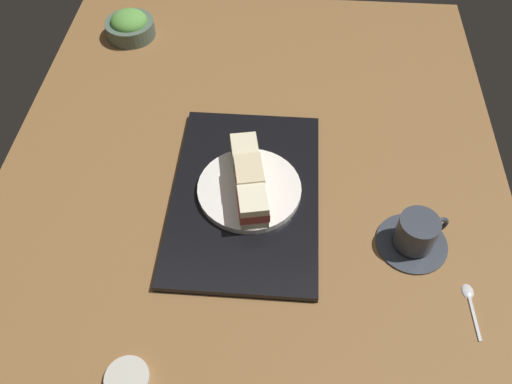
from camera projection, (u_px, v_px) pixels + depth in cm
name	position (u px, v px, depth cm)	size (l,w,h in cm)	color
ground_plane	(249.00, 209.00, 99.58)	(140.00, 100.00, 3.00)	brown
serving_tray	(245.00, 195.00, 98.84)	(41.91, 27.49, 1.51)	black
sandwich_plate	(249.00, 189.00, 97.88)	(19.50, 19.50, 1.33)	white
sandwich_near	(245.00, 154.00, 99.14)	(8.02, 6.36, 4.83)	beige
sandwich_middle	(249.00, 177.00, 95.12)	(7.91, 6.31, 5.65)	beige
sandwich_far	(253.00, 205.00, 91.57)	(7.72, 6.50, 5.26)	#EFE5C1
salad_bowl	(130.00, 26.00, 128.52)	(11.95, 11.95, 6.42)	#4C6051
coffee_cup	(416.00, 234.00, 90.72)	(12.68, 12.68, 6.92)	#333842
small_sauce_dish	(127.00, 379.00, 77.85)	(6.74, 6.74, 1.19)	beige
teaspoon	(470.00, 298.00, 86.16)	(10.20, 2.15, 0.80)	silver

